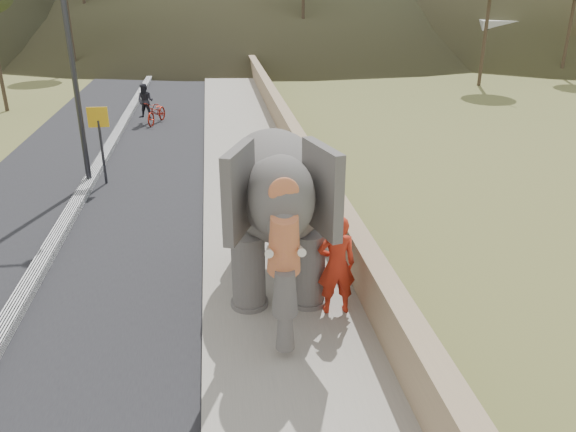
{
  "coord_description": "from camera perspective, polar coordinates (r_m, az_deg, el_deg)",
  "views": [
    {
      "loc": [
        -1.11,
        -5.02,
        5.84
      ],
      "look_at": [
        0.2,
        4.72,
        1.7
      ],
      "focal_mm": 35.0,
      "sensor_mm": 36.0,
      "label": 1
    }
  ],
  "objects": [
    {
      "name": "median",
      "position": [
        16.54,
        -20.75,
        1.03
      ],
      "size": [
        0.35,
        120.0,
        0.22
      ],
      "primitive_type": "cube",
      "color": "black",
      "rests_on": "ground"
    },
    {
      "name": "motorcyclist",
      "position": [
        25.58,
        -13.57,
        10.55
      ],
      "size": [
        1.46,
        1.98,
        1.74
      ],
      "color": "maroon",
      "rests_on": "ground"
    },
    {
      "name": "walkway",
      "position": [
        16.13,
        -3.22,
        1.86
      ],
      "size": [
        3.0,
        120.0,
        0.15
      ],
      "primitive_type": "cube",
      "color": "#9E9687",
      "rests_on": "ground"
    },
    {
      "name": "bus_white",
      "position": [
        48.15,
        25.3,
        15.68
      ],
      "size": [
        11.28,
        5.04,
        3.1
      ],
      "primitive_type": "cube",
      "rotation": [
        0.0,
        0.0,
        1.33
      ],
      "color": "beige",
      "rests_on": "ground"
    },
    {
      "name": "parapet",
      "position": [
        16.16,
        2.6,
        3.72
      ],
      "size": [
        0.3,
        120.0,
        1.1
      ],
      "primitive_type": "cube",
      "color": "tan",
      "rests_on": "ground"
    },
    {
      "name": "road",
      "position": [
        16.57,
        -20.71,
        0.72
      ],
      "size": [
        7.0,
        120.0,
        0.03
      ],
      "primitive_type": "cube",
      "color": "black",
      "rests_on": "ground"
    },
    {
      "name": "lamppost",
      "position": [
        17.43,
        -20.6,
        18.31
      ],
      "size": [
        1.76,
        0.36,
        8.0
      ],
      "color": "#2D2D32",
      "rests_on": "ground"
    },
    {
      "name": "signboard",
      "position": [
        17.85,
        -18.58,
        8.07
      ],
      "size": [
        0.6,
        0.08,
        2.4
      ],
      "color": "#2D2D33",
      "rests_on": "ground"
    },
    {
      "name": "trees",
      "position": [
        36.51,
        -2.14,
        19.68
      ],
      "size": [
        48.23,
        44.27,
        9.18
      ],
      "color": "#473828",
      "rests_on": "ground"
    },
    {
      "name": "elephant_and_man",
      "position": [
        10.98,
        -1.21,
        1.01
      ],
      "size": [
        2.54,
        4.58,
        3.24
      ],
      "color": "#635E59",
      "rests_on": "ground"
    },
    {
      "name": "distant_car",
      "position": [
        46.36,
        18.85,
        15.36
      ],
      "size": [
        4.3,
        1.89,
        1.44
      ],
      "primitive_type": "imported",
      "rotation": [
        0.0,
        0.0,
        1.53
      ],
      "color": "silver",
      "rests_on": "ground"
    }
  ]
}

